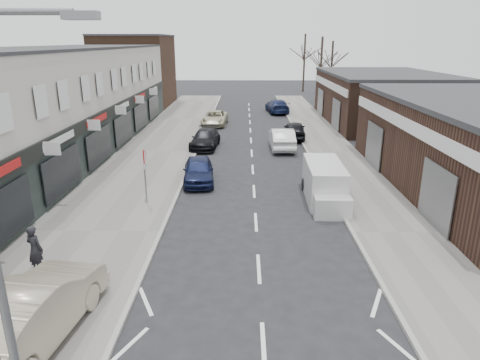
{
  "coord_description": "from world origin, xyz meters",
  "views": [
    {
      "loc": [
        -0.51,
        -7.15,
        7.54
      ],
      "look_at": [
        -0.67,
        7.94,
        2.6
      ],
      "focal_mm": 32.0,
      "sensor_mm": 36.0,
      "label": 1
    }
  ],
  "objects_px": {
    "parked_car_right_b": "(295,130)",
    "parked_car_right_c": "(277,106)",
    "pedestrian": "(35,249)",
    "white_van": "(324,184)",
    "parked_car_left_b": "(205,139)",
    "sedan_on_pavement": "(31,312)",
    "parked_car_right_a": "(282,139)",
    "warning_sign": "(145,161)",
    "parked_car_left_c": "(215,118)",
    "parked_car_left_a": "(198,170)"
  },
  "relations": [
    {
      "from": "parked_car_left_a",
      "to": "parked_car_right_a",
      "type": "height_order",
      "value": "parked_car_right_a"
    },
    {
      "from": "parked_car_left_a",
      "to": "parked_car_left_c",
      "type": "distance_m",
      "value": 16.93
    },
    {
      "from": "parked_car_right_b",
      "to": "parked_car_right_c",
      "type": "height_order",
      "value": "parked_car_right_c"
    },
    {
      "from": "parked_car_left_b",
      "to": "parked_car_right_b",
      "type": "bearing_deg",
      "value": 28.01
    },
    {
      "from": "parked_car_left_a",
      "to": "parked_car_left_c",
      "type": "xyz_separation_m",
      "value": [
        -0.23,
        16.93,
        -0.05
      ]
    },
    {
      "from": "warning_sign",
      "to": "parked_car_right_a",
      "type": "height_order",
      "value": "warning_sign"
    },
    {
      "from": "white_van",
      "to": "sedan_on_pavement",
      "type": "relative_size",
      "value": 0.92
    },
    {
      "from": "parked_car_left_b",
      "to": "parked_car_right_b",
      "type": "height_order",
      "value": "parked_car_right_b"
    },
    {
      "from": "pedestrian",
      "to": "parked_car_left_b",
      "type": "relative_size",
      "value": 0.38
    },
    {
      "from": "parked_car_right_b",
      "to": "parked_car_right_c",
      "type": "xyz_separation_m",
      "value": [
        -0.46,
        13.01,
        0.02
      ]
    },
    {
      "from": "parked_car_right_c",
      "to": "warning_sign",
      "type": "bearing_deg",
      "value": 67.5
    },
    {
      "from": "parked_car_right_a",
      "to": "white_van",
      "type": "bearing_deg",
      "value": 95.49
    },
    {
      "from": "parked_car_left_c",
      "to": "parked_car_right_b",
      "type": "xyz_separation_m",
      "value": [
        6.79,
        -5.78,
        0.06
      ]
    },
    {
      "from": "warning_sign",
      "to": "parked_car_left_a",
      "type": "bearing_deg",
      "value": 59.19
    },
    {
      "from": "white_van",
      "to": "parked_car_left_c",
      "type": "xyz_separation_m",
      "value": [
        -6.69,
        19.79,
        -0.23
      ]
    },
    {
      "from": "warning_sign",
      "to": "parked_car_left_b",
      "type": "bearing_deg",
      "value": 81.39
    },
    {
      "from": "parked_car_left_b",
      "to": "parked_car_right_a",
      "type": "xyz_separation_m",
      "value": [
        5.6,
        -0.34,
        0.1
      ]
    },
    {
      "from": "pedestrian",
      "to": "parked_car_left_b",
      "type": "bearing_deg",
      "value": -80.88
    },
    {
      "from": "parked_car_right_a",
      "to": "sedan_on_pavement",
      "type": "bearing_deg",
      "value": 68.1
    },
    {
      "from": "parked_car_right_a",
      "to": "parked_car_right_c",
      "type": "bearing_deg",
      "value": -93.9
    },
    {
      "from": "warning_sign",
      "to": "parked_car_right_c",
      "type": "relative_size",
      "value": 0.53
    },
    {
      "from": "pedestrian",
      "to": "white_van",
      "type": "bearing_deg",
      "value": -124.77
    },
    {
      "from": "white_van",
      "to": "sedan_on_pavement",
      "type": "height_order",
      "value": "white_van"
    },
    {
      "from": "parked_car_left_a",
      "to": "parked_car_left_b",
      "type": "relative_size",
      "value": 0.9
    },
    {
      "from": "parked_car_left_c",
      "to": "parked_car_right_a",
      "type": "bearing_deg",
      "value": -55.8
    },
    {
      "from": "white_van",
      "to": "parked_car_left_b",
      "type": "xyz_separation_m",
      "value": [
        -6.8,
        10.96,
        -0.22
      ]
    },
    {
      "from": "sedan_on_pavement",
      "to": "pedestrian",
      "type": "bearing_deg",
      "value": -59.1
    },
    {
      "from": "white_van",
      "to": "parked_car_right_b",
      "type": "distance_m",
      "value": 14.01
    },
    {
      "from": "sedan_on_pavement",
      "to": "parked_car_right_b",
      "type": "relative_size",
      "value": 1.26
    },
    {
      "from": "sedan_on_pavement",
      "to": "pedestrian",
      "type": "xyz_separation_m",
      "value": [
        -1.5,
        3.41,
        -0.01
      ]
    },
    {
      "from": "white_van",
      "to": "parked_car_right_a",
      "type": "relative_size",
      "value": 1.05
    },
    {
      "from": "pedestrian",
      "to": "parked_car_left_b",
      "type": "height_order",
      "value": "pedestrian"
    },
    {
      "from": "sedan_on_pavement",
      "to": "parked_car_right_a",
      "type": "bearing_deg",
      "value": -103.72
    },
    {
      "from": "pedestrian",
      "to": "warning_sign",
      "type": "bearing_deg",
      "value": -87.48
    },
    {
      "from": "white_van",
      "to": "parked_car_right_a",
      "type": "distance_m",
      "value": 10.69
    },
    {
      "from": "warning_sign",
      "to": "white_van",
      "type": "distance_m",
      "value": 8.69
    },
    {
      "from": "parked_car_left_a",
      "to": "parked_car_right_a",
      "type": "relative_size",
      "value": 0.88
    },
    {
      "from": "sedan_on_pavement",
      "to": "parked_car_right_c",
      "type": "relative_size",
      "value": 1.03
    },
    {
      "from": "sedan_on_pavement",
      "to": "parked_car_right_a",
      "type": "xyz_separation_m",
      "value": [
        8.12,
        21.23,
        -0.22
      ]
    },
    {
      "from": "white_van",
      "to": "parked_car_right_b",
      "type": "xyz_separation_m",
      "value": [
        0.1,
        14.01,
        -0.17
      ]
    },
    {
      "from": "parked_car_left_c",
      "to": "pedestrian",
      "type": "bearing_deg",
      "value": -95.41
    },
    {
      "from": "sedan_on_pavement",
      "to": "parked_car_left_b",
      "type": "xyz_separation_m",
      "value": [
        2.52,
        21.57,
        -0.32
      ]
    },
    {
      "from": "parked_car_left_c",
      "to": "parked_car_right_a",
      "type": "relative_size",
      "value": 1.01
    },
    {
      "from": "sedan_on_pavement",
      "to": "parked_car_left_b",
      "type": "bearing_deg",
      "value": -89.45
    },
    {
      "from": "parked_car_left_c",
      "to": "parked_car_right_c",
      "type": "xyz_separation_m",
      "value": [
        6.33,
        7.22,
        0.09
      ]
    },
    {
      "from": "warning_sign",
      "to": "pedestrian",
      "type": "distance_m",
      "value": 7.03
    },
    {
      "from": "white_van",
      "to": "parked_car_left_b",
      "type": "bearing_deg",
      "value": 123.45
    },
    {
      "from": "parked_car_right_a",
      "to": "parked_car_right_c",
      "type": "distance_m",
      "value": 16.42
    },
    {
      "from": "pedestrian",
      "to": "parked_car_left_a",
      "type": "distance_m",
      "value": 10.96
    },
    {
      "from": "white_van",
      "to": "parked_car_right_b",
      "type": "bearing_deg",
      "value": 91.23
    }
  ]
}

